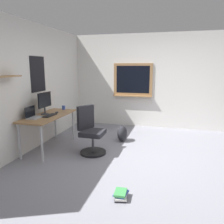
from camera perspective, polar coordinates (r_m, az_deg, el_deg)
name	(u,v)px	position (r m, az deg, el deg)	size (l,w,h in m)	color
ground_plane	(148,160)	(4.32, 9.07, -11.98)	(5.20, 5.20, 0.00)	gray
wall_back	(28,87)	(4.87, -20.57, 5.96)	(5.00, 0.30, 2.60)	silver
wall_right	(158,81)	(6.42, 11.57, 7.60)	(0.22, 5.00, 2.60)	silver
desk	(49,119)	(4.84, -15.76, -1.60)	(1.46, 0.59, 0.72)	#997047
office_chair	(91,133)	(4.51, -5.46, -5.35)	(0.54, 0.56, 0.95)	black
laptop	(33,115)	(4.62, -19.43, -0.79)	(0.31, 0.21, 0.23)	#ADAFB5
monitor_primary	(45,102)	(4.86, -16.72, 2.54)	(0.46, 0.17, 0.46)	#38383D
keyboard	(50,115)	(4.73, -15.50, -0.84)	(0.37, 0.13, 0.02)	black
computer_mouse	(57,112)	(4.96, -13.87, -0.10)	(0.10, 0.06, 0.03)	#262628
coffee_mug	(64,108)	(5.34, -12.19, 1.11)	(0.08, 0.08, 0.09)	#334CA5
backpack	(122,133)	(5.25, 2.60, -5.43)	(0.32, 0.22, 0.37)	#232328
book_stack_on_floor	(121,195)	(3.15, 2.23, -20.29)	(0.26, 0.20, 0.10)	black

